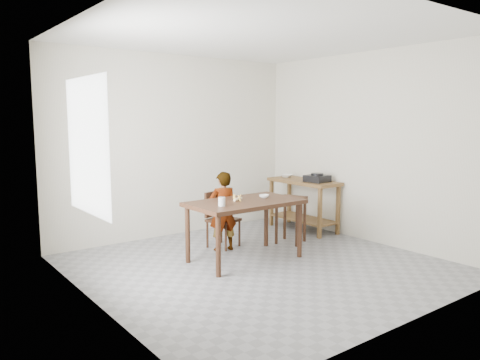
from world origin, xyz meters
TOP-DOWN VIEW (x-y plane):
  - floor at (0.00, 0.00)m, footprint 4.00×4.00m
  - ceiling at (0.00, 0.00)m, footprint 4.00×4.00m
  - wall_back at (0.00, 2.02)m, footprint 4.00×0.04m
  - wall_front at (0.00, -2.02)m, footprint 4.00×0.04m
  - wall_left at (-2.02, 0.00)m, footprint 0.04×4.00m
  - wall_right at (2.02, 0.00)m, footprint 0.04×4.00m
  - window_pane at (-1.97, 0.20)m, footprint 0.02×1.10m
  - dining_table at (0.00, 0.30)m, footprint 1.40×0.80m
  - prep_counter at (1.72, 1.00)m, footprint 0.50×1.20m
  - child at (0.03, 0.82)m, footprint 0.44×0.34m
  - dining_chair at (0.13, 0.95)m, footprint 0.46×0.46m
  - stool at (1.02, 0.55)m, footprint 0.50×0.50m
  - glass_tumbler at (-0.42, 0.19)m, footprint 0.09×0.09m
  - small_bowl at (0.33, 0.33)m, footprint 0.15×0.15m
  - banana at (-0.07, 0.36)m, footprint 0.18×0.14m
  - serving_bowl at (1.73, 1.41)m, footprint 0.23×0.23m
  - gas_burner at (1.72, 0.71)m, footprint 0.34×0.34m

SIDE VIEW (x-z plane):
  - floor at x=0.00m, z-range -0.04..0.00m
  - stool at x=1.02m, z-range 0.00..0.66m
  - dining_table at x=0.00m, z-range 0.00..0.75m
  - dining_chair at x=0.13m, z-range 0.00..0.76m
  - prep_counter at x=1.72m, z-range 0.00..0.80m
  - child at x=0.03m, z-range 0.00..1.07m
  - small_bowl at x=0.33m, z-range 0.75..0.79m
  - banana at x=-0.07m, z-range 0.75..0.80m
  - glass_tumbler at x=-0.42m, z-range 0.75..0.85m
  - serving_bowl at x=1.73m, z-range 0.80..0.85m
  - gas_burner at x=1.72m, z-range 0.80..0.90m
  - wall_back at x=0.00m, z-range 0.00..2.70m
  - wall_front at x=0.00m, z-range 0.00..2.70m
  - wall_left at x=-2.02m, z-range 0.00..2.70m
  - wall_right at x=2.02m, z-range 0.00..2.70m
  - window_pane at x=-1.97m, z-range 0.85..2.15m
  - ceiling at x=0.00m, z-range 2.70..2.74m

